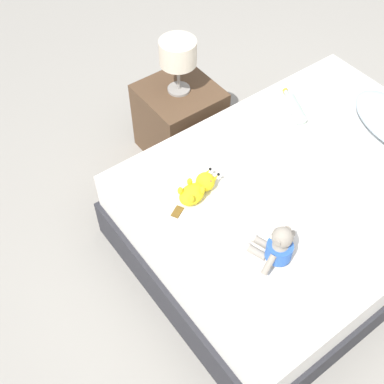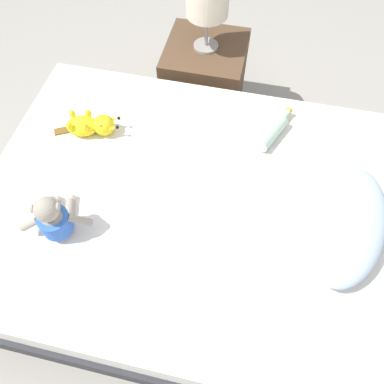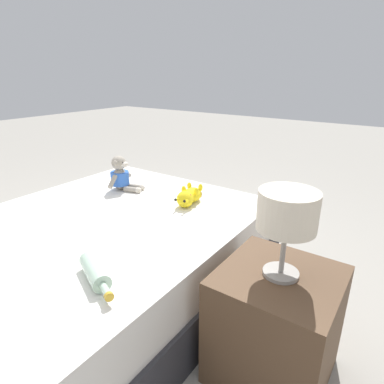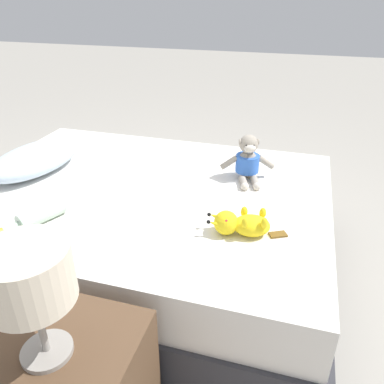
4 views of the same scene
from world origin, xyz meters
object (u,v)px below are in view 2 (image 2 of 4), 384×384
glass_bottle (272,132)px  bedside_lamp (207,3)px  plush_monkey (54,218)px  nightstand (205,82)px  pillow (346,223)px  bed (192,225)px  plush_yellow_creature (91,125)px

glass_bottle → bedside_lamp: (-0.57, -0.43, 0.24)m
plush_monkey → nightstand: plush_monkey is taller
pillow → nightstand: (-1.01, -0.77, -0.31)m
bed → pillow: 0.70m
plush_monkey → glass_bottle: (-0.68, 0.78, -0.06)m
plush_monkey → nightstand: size_ratio=0.56×
pillow → glass_bottle: 0.55m
nightstand → pillow: bearing=37.2°
bed → plush_monkey: plush_monkey is taller
nightstand → bedside_lamp: (-0.00, -0.00, 0.51)m
pillow → glass_bottle: size_ratio=2.19×
plush_monkey → bedside_lamp: 1.31m
bed → bedside_lamp: bedside_lamp is taller
plush_yellow_creature → bedside_lamp: (-0.73, 0.40, 0.22)m
nightstand → bedside_lamp: bearing=-166.0°
plush_monkey → nightstand: 1.34m
nightstand → bed: bearing=8.1°
pillow → glass_bottle: pillow is taller
glass_bottle → plush_monkey: bearing=-49.0°
pillow → nightstand: size_ratio=1.21×
bed → pillow: pillow is taller
bed → plush_monkey: 0.65m
bed → nightstand: (-0.99, -0.14, 0.01)m
plush_monkey → bedside_lamp: size_ratio=0.81×
plush_monkey → plush_yellow_creature: size_ratio=0.85×
pillow → plush_monkey: plush_monkey is taller
bed → plush_yellow_creature: 0.67m
pillow → nightstand: pillow is taller
pillow → bedside_lamp: 1.28m
plush_yellow_creature → nightstand: (-0.73, 0.40, -0.29)m
glass_bottle → plush_yellow_creature: bearing=-79.5°
plush_yellow_creature → glass_bottle: size_ratio=1.19×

